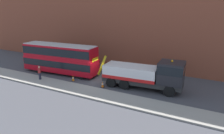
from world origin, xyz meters
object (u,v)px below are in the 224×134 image
double_decker_bus (60,58)px  traffic_cone_midway (103,85)px  pedestrian_onlooker (40,73)px  recovery_tow_truck (146,74)px  traffic_cone_near_bus (73,78)px

double_decker_bus → traffic_cone_midway: (7.94, -1.90, -1.89)m
pedestrian_onlooker → traffic_cone_midway: bearing=-16.4°
recovery_tow_truck → double_decker_bus: 12.47m
pedestrian_onlooker → traffic_cone_near_bus: bearing=-2.9°
traffic_cone_midway → pedestrian_onlooker: bearing=-168.4°
recovery_tow_truck → traffic_cone_midway: recovery_tow_truck is taller
recovery_tow_truck → double_decker_bus: bearing=175.7°
double_decker_bus → recovery_tow_truck: bearing=-4.3°
traffic_cone_midway → recovery_tow_truck: bearing=23.2°
pedestrian_onlooker → traffic_cone_near_bus: pedestrian_onlooker is taller
pedestrian_onlooker → traffic_cone_near_bus: 4.27m
recovery_tow_truck → double_decker_bus: size_ratio=0.91×
recovery_tow_truck → traffic_cone_near_bus: size_ratio=14.20×
double_decker_bus → traffic_cone_midway: size_ratio=15.52×
double_decker_bus → pedestrian_onlooker: (-0.25, -3.59, -1.25)m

